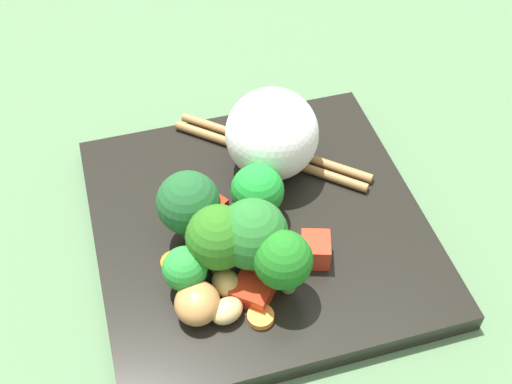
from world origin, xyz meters
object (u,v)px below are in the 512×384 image
Objects in this scene: broccoli_floret_1 at (252,235)px; square_plate at (259,227)px; carrot_slice_2 at (274,237)px; chopstick_pair at (271,151)px; rice_mound at (272,134)px.

square_plate is at bearing 156.15° from broccoli_floret_1.
square_plate is 7.30cm from broccoli_floret_1.
broccoli_floret_1 is 5.24cm from carrot_slice_2.
broccoli_floret_1 is 0.45× the size of chopstick_pair.
square_plate is 3.91× the size of broccoli_floret_1.
broccoli_floret_1 is at bearing -49.42° from carrot_slice_2.
rice_mound is (-6.16, 3.13, 5.08)cm from square_plate.
rice_mound is 11.99cm from broccoli_floret_1.
carrot_slice_2 reaches higher than square_plate.
broccoli_floret_1 is 3.67× the size of carrot_slice_2.
broccoli_floret_1 reaches higher than carrot_slice_2.
broccoli_floret_1 is (10.81, -5.18, 0.15)cm from rice_mound.
carrot_slice_2 is at bearing 116.16° from chopstick_pair.
broccoli_floret_1 is (4.65, -2.06, 5.24)cm from square_plate.
carrot_slice_2 is at bearing -16.61° from rice_mound.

